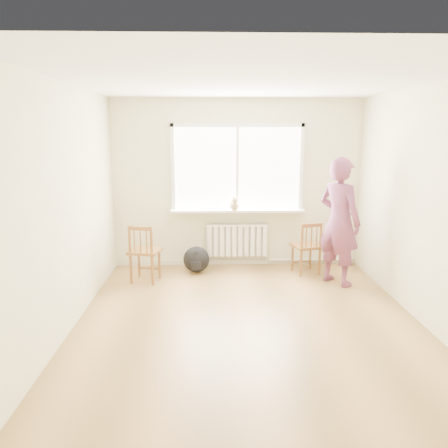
{
  "coord_description": "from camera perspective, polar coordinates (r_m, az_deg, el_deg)",
  "views": [
    {
      "loc": [
        -0.43,
        -4.78,
        2.17
      ],
      "look_at": [
        -0.24,
        1.2,
        0.91
      ],
      "focal_mm": 35.0,
      "sensor_mm": 36.0,
      "label": 1
    }
  ],
  "objects": [
    {
      "name": "heating_pipe",
      "position": [
        7.47,
        11.33,
        -4.59
      ],
      "size": [
        1.4,
        0.04,
        0.04
      ],
      "primitive_type": "cylinder",
      "rotation": [
        0.0,
        1.57,
        0.0
      ],
      "color": "silver",
      "rests_on": "back_wall"
    },
    {
      "name": "back_wall",
      "position": [
        7.09,
        1.72,
        5.26
      ],
      "size": [
        4.0,
        0.01,
        2.7
      ],
      "primitive_type": "cube",
      "color": "beige",
      "rests_on": "ground"
    },
    {
      "name": "cat",
      "position": [
        6.94,
        1.35,
        2.62
      ],
      "size": [
        0.17,
        0.38,
        0.25
      ],
      "rotation": [
        0.0,
        0.0,
        0.05
      ],
      "color": "beige",
      "rests_on": "windowsill"
    },
    {
      "name": "ceiling",
      "position": [
        4.83,
        3.51,
        18.19
      ],
      "size": [
        4.5,
        4.5,
        0.0
      ],
      "primitive_type": "plane",
      "rotation": [
        3.14,
        0.0,
        0.0
      ],
      "color": "white",
      "rests_on": "back_wall"
    },
    {
      "name": "window",
      "position": [
        7.04,
        1.75,
        7.76
      ],
      "size": [
        2.12,
        0.05,
        1.42
      ],
      "color": "white",
      "rests_on": "back_wall"
    },
    {
      "name": "floor",
      "position": [
        5.27,
        3.13,
        -12.44
      ],
      "size": [
        4.5,
        4.5,
        0.0
      ],
      "primitive_type": "plane",
      "color": "#A97B45",
      "rests_on": "ground"
    },
    {
      "name": "windowsill",
      "position": [
        7.04,
        1.75,
        1.76
      ],
      "size": [
        2.15,
        0.22,
        0.04
      ],
      "primitive_type": "cube",
      "color": "white",
      "rests_on": "back_wall"
    },
    {
      "name": "person",
      "position": [
        6.44,
        14.81,
        0.29
      ],
      "size": [
        0.75,
        0.8,
        1.84
      ],
      "primitive_type": "imported",
      "rotation": [
        0.0,
        0.0,
        2.22
      ],
      "color": "#BE3F58",
      "rests_on": "floor"
    },
    {
      "name": "chair_left",
      "position": [
        6.49,
        -10.43,
        -3.78
      ],
      "size": [
        0.5,
        0.49,
        0.87
      ],
      "rotation": [
        0.0,
        0.0,
        2.94
      ],
      "color": "brown",
      "rests_on": "floor"
    },
    {
      "name": "backpack",
      "position": [
        6.91,
        -3.62,
        -4.63
      ],
      "size": [
        0.44,
        0.35,
        0.41
      ],
      "primitive_type": "ellipsoid",
      "rotation": [
        0.0,
        0.0,
        -0.09
      ],
      "color": "black",
      "rests_on": "floor"
    },
    {
      "name": "baseboard",
      "position": [
        7.34,
        1.66,
        -4.96
      ],
      "size": [
        4.0,
        0.03,
        0.08
      ],
      "primitive_type": "cube",
      "color": "beige",
      "rests_on": "ground"
    },
    {
      "name": "chair_right",
      "position": [
        6.87,
        10.87,
        -3.08
      ],
      "size": [
        0.49,
        0.48,
        0.83
      ],
      "rotation": [
        0.0,
        0.0,
        3.38
      ],
      "color": "brown",
      "rests_on": "floor"
    },
    {
      "name": "radiator",
      "position": [
        7.16,
        1.72,
        -2.08
      ],
      "size": [
        1.0,
        0.12,
        0.55
      ],
      "color": "white",
      "rests_on": "back_wall"
    }
  ]
}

